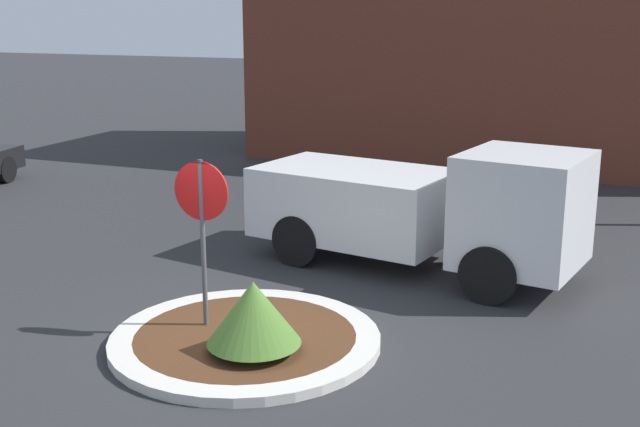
% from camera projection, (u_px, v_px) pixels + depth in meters
% --- Properties ---
extents(ground_plane, '(120.00, 120.00, 0.00)m').
position_uv_depth(ground_plane, '(246.00, 344.00, 11.22)').
color(ground_plane, '#2D2D30').
extents(traffic_island, '(3.78, 3.78, 0.14)m').
position_uv_depth(traffic_island, '(245.00, 339.00, 11.20)').
color(traffic_island, beige).
rests_on(traffic_island, ground_plane).
extents(stop_sign, '(0.84, 0.07, 2.55)m').
position_uv_depth(stop_sign, '(202.00, 213.00, 11.13)').
color(stop_sign, '#4C4C51').
rests_on(stop_sign, ground_plane).
extents(island_shrub, '(1.26, 1.26, 0.98)m').
position_uv_depth(island_shrub, '(254.00, 312.00, 10.51)').
color(island_shrub, brown).
rests_on(island_shrub, traffic_island).
extents(utility_truck, '(6.16, 3.11, 2.29)m').
position_uv_depth(utility_truck, '(421.00, 207.00, 14.14)').
color(utility_truck, white).
rests_on(utility_truck, ground_plane).
extents(storefront_building, '(15.06, 6.07, 7.55)m').
position_uv_depth(storefront_building, '(509.00, 35.00, 24.34)').
color(storefront_building, brown).
rests_on(storefront_building, ground_plane).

